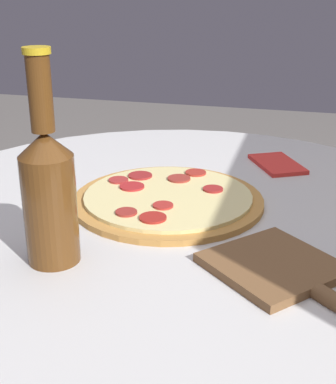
# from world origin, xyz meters

# --- Properties ---
(table) EXTENTS (1.01, 1.01, 0.73)m
(table) POSITION_xyz_m (0.00, 0.00, 0.54)
(table) COLOR silver
(table) RESTS_ON ground_plane
(pizza) EXTENTS (0.32, 0.32, 0.02)m
(pizza) POSITION_xyz_m (-0.03, -0.02, 0.74)
(pizza) COLOR #B77F3D
(pizza) RESTS_ON table
(beer_bottle) EXTENTS (0.07, 0.07, 0.28)m
(beer_bottle) POSITION_xyz_m (0.20, -0.12, 0.83)
(beer_bottle) COLOR #563314
(beer_bottle) RESTS_ON table
(pizza_paddle) EXTENTS (0.25, 0.26, 0.02)m
(pizza_paddle) POSITION_xyz_m (0.16, 0.18, 0.74)
(pizza_paddle) COLOR brown
(pizza_paddle) RESTS_ON table
(napkin) EXTENTS (0.15, 0.13, 0.01)m
(napkin) POSITION_xyz_m (-0.27, 0.14, 0.74)
(napkin) COLOR red
(napkin) RESTS_ON table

